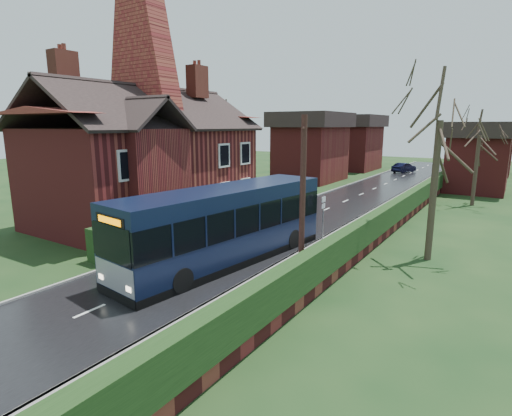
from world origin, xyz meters
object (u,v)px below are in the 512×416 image
Objects in this scene: bus at (226,226)px; bus_stop_sign at (323,212)px; car_silver at (184,232)px; brick_house at (148,154)px; car_green at (197,228)px; telegraph_pole at (302,201)px.

bus_stop_sign is (2.40, 5.42, -0.06)m from bus.
bus_stop_sign is at bearing 34.78° from car_silver.
bus is 4.62× the size of bus_stop_sign.
bus_stop_sign is (11.93, 1.22, -2.72)m from brick_house.
bus_stop_sign is at bearing 17.50° from car_green.
bus is 4.42m from car_green.
bus is 4.37m from telegraph_pole.
telegraph_pole reaches higher than car_silver.
bus_stop_sign is at bearing 5.86° from brick_house.
bus is 1.76× the size of telegraph_pole.
brick_house is 1.26× the size of bus.
bus is at bearing -23.79° from brick_house.
car_silver is 1.49× the size of bus_stop_sign.
car_silver is at bearing -95.41° from car_green.
brick_house reaches higher than telegraph_pole.
car_silver is (5.93, -3.13, -3.74)m from brick_house.
telegraph_pole reaches higher than car_green.
car_green is 7.00m from bus_stop_sign.
telegraph_pole is (7.73, -2.55, 2.71)m from car_green.
brick_house is at bearing 146.80° from telegraph_pole.
brick_house is 5.82× the size of bus_stop_sign.
telegraph_pole is at bearing -18.70° from brick_house.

